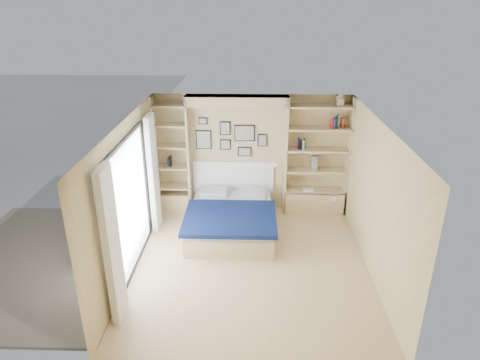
{
  "coord_description": "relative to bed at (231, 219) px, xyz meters",
  "views": [
    {
      "loc": [
        0.0,
        -6.22,
        4.23
      ],
      "look_at": [
        -0.21,
        0.9,
        1.21
      ],
      "focal_mm": 32.0,
      "sensor_mm": 36.0,
      "label": 1
    }
  ],
  "objects": [
    {
      "name": "reading_lamps",
      "position": [
        0.09,
        0.82,
        0.83
      ],
      "size": [
        1.92,
        0.12,
        0.15
      ],
      "color": "silver",
      "rests_on": "ground"
    },
    {
      "name": "ground",
      "position": [
        0.39,
        -1.18,
        -0.27
      ],
      "size": [
        4.5,
        4.5,
        0.0
      ],
      "primitive_type": "plane",
      "color": "tan",
      "rests_on": "ground"
    },
    {
      "name": "deck",
      "position": [
        -3.21,
        -1.18,
        -0.27
      ],
      "size": [
        3.2,
        4.0,
        0.05
      ],
      "primitive_type": "cube",
      "color": "#635949",
      "rests_on": "ground"
    },
    {
      "name": "photo_gallery",
      "position": [
        -0.06,
        1.05,
        1.33
      ],
      "size": [
        1.48,
        0.02,
        0.82
      ],
      "color": "black",
      "rests_on": "ground"
    },
    {
      "name": "deck_chair",
      "position": [
        -2.4,
        -0.84,
        0.14
      ],
      "size": [
        0.73,
        0.98,
        0.87
      ],
      "rotation": [
        0.0,
        0.0,
        0.27
      ],
      "color": "tan",
      "rests_on": "ground"
    },
    {
      "name": "bed",
      "position": [
        0.0,
        0.0,
        0.0
      ],
      "size": [
        1.72,
        2.13,
        1.07
      ],
      "color": "tan",
      "rests_on": "ground"
    },
    {
      "name": "room_shell",
      "position": [
        0.0,
        0.35,
        0.8
      ],
      "size": [
        4.5,
        4.5,
        4.5
      ],
      "color": "#D3BC84",
      "rests_on": "ground"
    },
    {
      "name": "shelf_decor",
      "position": [
        1.59,
        0.89,
        1.43
      ],
      "size": [
        3.55,
        0.23,
        2.03
      ],
      "color": "maroon",
      "rests_on": "ground"
    }
  ]
}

